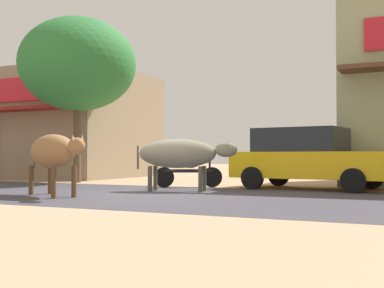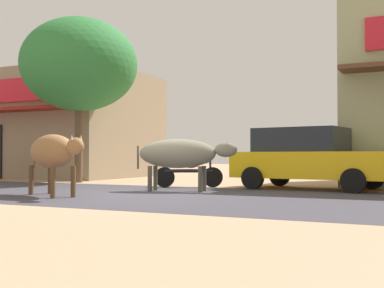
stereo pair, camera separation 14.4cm
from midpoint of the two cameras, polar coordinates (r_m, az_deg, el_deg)
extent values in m
plane|color=tan|center=(11.76, -6.58, -5.69)|extent=(80.00, 80.00, 0.00)
cube|color=#413E47|center=(11.76, -6.58, -5.68)|extent=(72.00, 6.12, 0.00)
cube|color=gray|center=(22.78, -15.02, 1.96)|extent=(7.38, 5.72, 4.37)
cube|color=red|center=(20.75, -20.22, 5.71)|extent=(5.90, 0.10, 0.90)
cube|color=maroon|center=(20.39, -21.02, 3.61)|extent=(7.09, 0.90, 0.12)
cylinder|color=brown|center=(17.35, -13.04, 0.20)|extent=(0.26, 0.26, 2.69)
ellipsoid|color=#2D7636|center=(17.61, -13.00, 8.74)|extent=(3.91, 3.91, 3.13)
cube|color=yellow|center=(13.91, 13.06, -2.30)|extent=(4.30, 2.31, 0.70)
cube|color=#1E2328|center=(14.02, 11.86, 0.44)|extent=(2.45, 1.93, 0.64)
cylinder|color=black|center=(14.40, 19.27, -3.62)|extent=(0.62, 0.26, 0.60)
cylinder|color=black|center=(12.67, 17.40, -3.96)|extent=(0.62, 0.26, 0.60)
cylinder|color=black|center=(15.24, 9.47, -3.55)|extent=(0.62, 0.26, 0.60)
cylinder|color=black|center=(13.62, 6.51, -3.83)|extent=(0.62, 0.26, 0.60)
cylinder|color=black|center=(14.38, 1.99, -3.75)|extent=(0.54, 0.34, 0.57)
cylinder|color=black|center=(14.32, -3.45, -3.76)|extent=(0.54, 0.34, 0.57)
cylinder|color=black|center=(14.33, -0.72, -3.04)|extent=(1.25, 0.73, 0.10)
ellipsoid|color=#A51419|center=(14.33, -0.52, -2.16)|extent=(0.61, 0.48, 0.28)
cylinder|color=black|center=(14.37, 1.72, -1.96)|extent=(0.06, 0.06, 0.60)
ellipsoid|color=olive|center=(11.66, -15.83, -0.79)|extent=(2.04, 1.46, 0.75)
ellipsoid|color=olive|center=(10.54, -13.27, -0.24)|extent=(0.63, 0.50, 0.36)
cone|color=beige|center=(10.54, -12.66, 0.73)|extent=(0.06, 0.06, 0.12)
cone|color=beige|center=(10.46, -13.65, 0.76)|extent=(0.06, 0.06, 0.12)
cylinder|color=brown|center=(11.19, -13.52, -4.15)|extent=(0.11, 0.11, 0.68)
cylinder|color=brown|center=(11.00, -15.69, -4.19)|extent=(0.11, 0.11, 0.68)
cylinder|color=brown|center=(12.35, -16.00, -3.87)|extent=(0.11, 0.11, 0.68)
cylinder|color=brown|center=(12.18, -18.00, -3.89)|extent=(0.11, 0.11, 0.68)
cylinder|color=brown|center=(12.62, -17.62, -1.26)|extent=(0.05, 0.05, 0.60)
ellipsoid|color=slate|center=(12.71, -1.99, -1.08)|extent=(2.08, 1.11, 0.73)
ellipsoid|color=slate|center=(12.47, 3.53, -0.66)|extent=(0.61, 0.40, 0.36)
cone|color=beige|center=(12.57, 3.82, 0.16)|extent=(0.06, 0.06, 0.12)
cone|color=beige|center=(12.37, 3.69, 0.18)|extent=(0.06, 0.06, 0.12)
cylinder|color=#464539|center=(12.82, 1.06, -3.91)|extent=(0.11, 0.11, 0.64)
cylinder|color=#464539|center=(12.35, 0.63, -4.00)|extent=(0.11, 0.11, 0.64)
cylinder|color=#464539|center=(13.13, -4.47, -3.84)|extent=(0.11, 0.11, 0.64)
cylinder|color=#464539|center=(12.67, -5.09, -3.93)|extent=(0.11, 0.11, 0.64)
cylinder|color=#464539|center=(13.01, -6.44, -1.52)|extent=(0.05, 0.05, 0.59)
camera|label=1|loc=(0.07, -90.32, 0.01)|focal=47.34mm
camera|label=2|loc=(0.07, 89.68, -0.01)|focal=47.34mm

